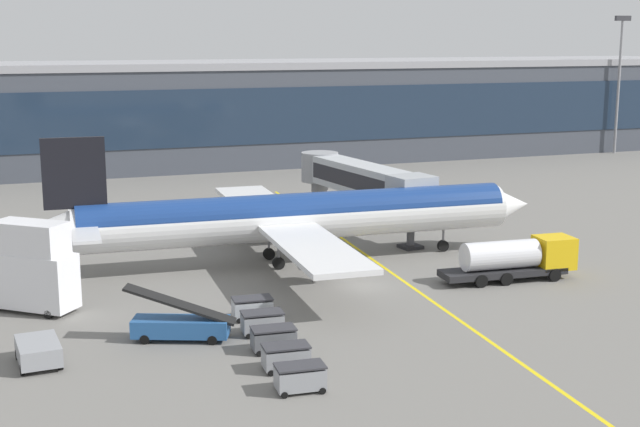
% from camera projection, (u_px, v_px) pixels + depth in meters
% --- Properties ---
extents(ground_plane, '(700.00, 700.00, 0.00)m').
position_uv_depth(ground_plane, '(362.00, 286.00, 67.15)').
color(ground_plane, slate).
extents(apron_lead_in_line, '(4.96, 79.88, 0.01)m').
position_uv_depth(apron_lead_in_line, '(394.00, 275.00, 70.19)').
color(apron_lead_in_line, yellow).
rests_on(apron_lead_in_line, ground_plane).
extents(terminal_building, '(199.87, 22.35, 15.05)m').
position_uv_depth(terminal_building, '(92.00, 116.00, 125.86)').
color(terminal_building, '#424751').
rests_on(terminal_building, ground_plane).
extents(main_airliner, '(43.61, 34.71, 11.15)m').
position_uv_depth(main_airliner, '(295.00, 217.00, 73.19)').
color(main_airliner, white).
rests_on(main_airliner, ground_plane).
extents(jet_bridge, '(6.37, 21.04, 6.67)m').
position_uv_depth(jet_bridge, '(358.00, 179.00, 86.12)').
color(jet_bridge, '#B2B7BC').
rests_on(jet_bridge, ground_plane).
extents(fuel_tanker, '(10.95, 3.25, 3.25)m').
position_uv_depth(fuel_tanker, '(517.00, 258.00, 68.41)').
color(fuel_tanker, '#232326').
rests_on(fuel_tanker, ground_plane).
extents(belt_loader, '(6.90, 3.99, 3.49)m').
position_uv_depth(belt_loader, '(181.00, 325.00, 54.98)').
color(belt_loader, '#285B9E').
rests_on(belt_loader, ground_plane).
extents(catering_lift, '(6.82, 6.29, 6.30)m').
position_uv_depth(catering_lift, '(29.00, 268.00, 60.49)').
color(catering_lift, white).
rests_on(catering_lift, ground_plane).
extents(pushback_tug, '(2.57, 3.96, 1.40)m').
position_uv_depth(pushback_tug, '(38.00, 351.00, 50.78)').
color(pushback_tug, gray).
rests_on(pushback_tug, ground_plane).
extents(baggage_cart_0, '(2.75, 1.79, 1.48)m').
position_uv_depth(baggage_cart_0, '(300.00, 377.00, 47.05)').
color(baggage_cart_0, gray).
rests_on(baggage_cart_0, ground_plane).
extents(baggage_cart_1, '(2.75, 1.79, 1.48)m').
position_uv_depth(baggage_cart_1, '(286.00, 357.00, 50.07)').
color(baggage_cart_1, gray).
rests_on(baggage_cart_1, ground_plane).
extents(baggage_cart_2, '(2.75, 1.79, 1.48)m').
position_uv_depth(baggage_cart_2, '(273.00, 338.00, 53.08)').
color(baggage_cart_2, '#595B60').
rests_on(baggage_cart_2, ground_plane).
extents(baggage_cart_3, '(2.75, 1.79, 1.48)m').
position_uv_depth(baggage_cart_3, '(262.00, 322.00, 56.10)').
color(baggage_cart_3, gray).
rests_on(baggage_cart_3, ground_plane).
extents(baggage_cart_4, '(2.75, 1.79, 1.48)m').
position_uv_depth(baggage_cart_4, '(252.00, 308.00, 59.12)').
color(baggage_cart_4, '#B2B7BC').
rests_on(baggage_cart_4, ground_plane).
extents(apron_light_mast_0, '(2.80, 0.50, 21.89)m').
position_uv_depth(apron_light_mast_0, '(619.00, 73.00, 140.91)').
color(apron_light_mast_0, gray).
rests_on(apron_light_mast_0, ground_plane).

